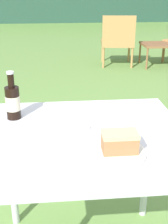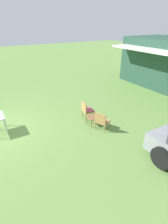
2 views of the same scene
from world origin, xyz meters
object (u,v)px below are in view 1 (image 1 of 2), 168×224
garden_side_table (156,46)px  cake_on_plate (115,147)px  wicker_chair_cushioned (118,39)px  cola_bottle_near (13,101)px  patio_table (86,149)px

garden_side_table → cake_on_plate: size_ratio=1.90×
wicker_chair_cushioned → cola_bottle_near: bearing=78.5°
garden_side_table → cola_bottle_near: size_ratio=2.23×
patio_table → cake_on_plate: size_ratio=3.27×
cake_on_plate → wicker_chair_cushioned: bearing=78.7°
patio_table → cola_bottle_near: 0.39m
garden_side_table → patio_table: patio_table is taller
wicker_chair_cushioned → patio_table: bearing=83.5°
wicker_chair_cushioned → patio_table: (-0.89, -3.84, 0.22)m
wicker_chair_cushioned → cake_on_plate: 4.10m
cake_on_plate → cola_bottle_near: 0.53m
patio_table → cake_on_plate: 0.22m
garden_side_table → cola_bottle_near: 4.05m
wicker_chair_cushioned → garden_side_table: (0.62, -0.07, -0.11)m
garden_side_table → cake_on_plate: bearing=-109.8°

